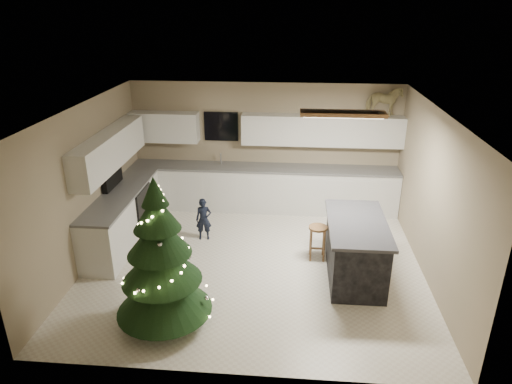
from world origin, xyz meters
TOP-DOWN VIEW (x-y plane):
  - ground_plane at (0.00, 0.00)m, footprint 5.50×5.50m
  - room_shell at (0.02, 0.00)m, footprint 5.52×5.02m
  - cabinetry at (-0.91, 1.65)m, footprint 5.50×3.20m
  - island at (1.61, -0.23)m, footprint 0.90×1.70m
  - bar_stool at (1.05, 0.26)m, footprint 0.31×0.31m
  - christmas_tree at (-1.08, -1.60)m, footprint 1.33×1.28m
  - toddler at (-1.00, 0.78)m, footprint 0.31×0.23m
  - rocking_horse at (2.30, 2.33)m, footprint 0.67×0.32m

SIDE VIEW (x-z plane):
  - ground_plane at x=0.00m, z-range 0.00..0.00m
  - toddler at x=-1.00m, z-range 0.00..0.79m
  - bar_stool at x=1.05m, z-range 0.15..0.75m
  - island at x=1.61m, z-range 0.00..0.95m
  - cabinetry at x=-0.91m, z-range -0.24..1.76m
  - christmas_tree at x=-1.08m, z-range -0.19..1.94m
  - room_shell at x=0.02m, z-range 0.44..3.05m
  - rocking_horse at x=2.30m, z-range 2.01..2.59m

